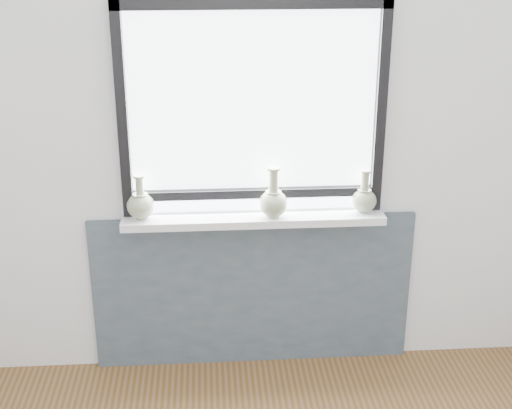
{
  "coord_description": "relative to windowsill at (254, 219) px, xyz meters",
  "views": [
    {
      "loc": [
        -0.23,
        -1.59,
        2.26
      ],
      "look_at": [
        0.0,
        1.55,
        1.02
      ],
      "focal_mm": 50.0,
      "sensor_mm": 36.0,
      "label": 1
    }
  ],
  "objects": [
    {
      "name": "vase_c",
      "position": [
        0.56,
        0.01,
        0.09
      ],
      "size": [
        0.13,
        0.13,
        0.22
      ],
      "rotation": [
        0.0,
        0.0,
        0.04
      ],
      "color": "#94A17D",
      "rests_on": "windowsill"
    },
    {
      "name": "window",
      "position": [
        0.0,
        0.06,
        0.56
      ],
      "size": [
        1.3,
        0.06,
        1.05
      ],
      "color": "black",
      "rests_on": "windowsill"
    },
    {
      "name": "windowsill",
      "position": [
        0.0,
        0.0,
        0.0
      ],
      "size": [
        1.32,
        0.18,
        0.04
      ],
      "primitive_type": "cube",
      "color": "silver",
      "rests_on": "apron_panel"
    },
    {
      "name": "vase_b",
      "position": [
        0.1,
        -0.02,
        0.1
      ],
      "size": [
        0.15,
        0.15,
        0.26
      ],
      "rotation": [
        0.0,
        0.0,
        0.42
      ],
      "color": "#94A17D",
      "rests_on": "windowsill"
    },
    {
      "name": "vase_a",
      "position": [
        -0.56,
        0.0,
        0.09
      ],
      "size": [
        0.14,
        0.14,
        0.22
      ],
      "rotation": [
        0.0,
        0.0,
        0.17
      ],
      "color": "#94A17D",
      "rests_on": "windowsill"
    },
    {
      "name": "back_wall",
      "position": [
        0.0,
        0.1,
        0.42
      ],
      "size": [
        3.6,
        0.02,
        2.6
      ],
      "primitive_type": "cube",
      "color": "silver",
      "rests_on": "ground"
    },
    {
      "name": "apron_panel",
      "position": [
        0.0,
        0.07,
        -0.45
      ],
      "size": [
        1.7,
        0.03,
        0.86
      ],
      "primitive_type": "cube",
      "color": "#48545E",
      "rests_on": "ground"
    }
  ]
}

